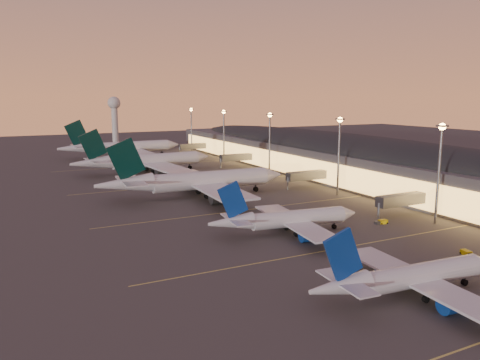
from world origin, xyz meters
name	(u,v)px	position (x,y,z in m)	size (l,w,h in m)	color
ground	(322,243)	(0.00, 0.00, 0.00)	(700.00, 700.00, 0.00)	#464441
airliner_narrow_south	(408,278)	(-5.30, -29.96, 3.41)	(36.91, 33.05, 13.18)	silver
airliner_narrow_north	(286,220)	(-3.72, 9.51, 3.54)	(38.36, 34.52, 13.70)	silver
airliner_wide_near	(195,181)	(-7.60, 58.21, 5.23)	(63.45, 57.74, 20.32)	silver
airliner_wide_mid	(145,161)	(-8.95, 114.26, 5.07)	(61.61, 56.27, 19.71)	silver
airliner_wide_far	(122,148)	(-5.95, 170.63, 5.37)	(65.04, 59.12, 20.85)	silver
terminal_building	(338,154)	(61.84, 72.47, 8.78)	(56.35, 255.00, 17.46)	#4B4B50
light_masts	(297,137)	(36.00, 65.00, 17.55)	(2.20, 217.20, 25.90)	gray
radar_tower	(114,112)	(10.00, 260.00, 21.87)	(9.00, 9.00, 32.50)	silver
lane_markings	(242,206)	(0.00, 40.00, 0.01)	(90.00, 180.36, 0.00)	#D8C659
baggage_tug_c	(381,222)	(23.30, 6.00, 0.46)	(3.55, 1.80, 1.02)	yellow
baggage_tug_d	(467,253)	(21.58, -20.64, 0.44)	(1.87, 3.44, 0.97)	yellow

